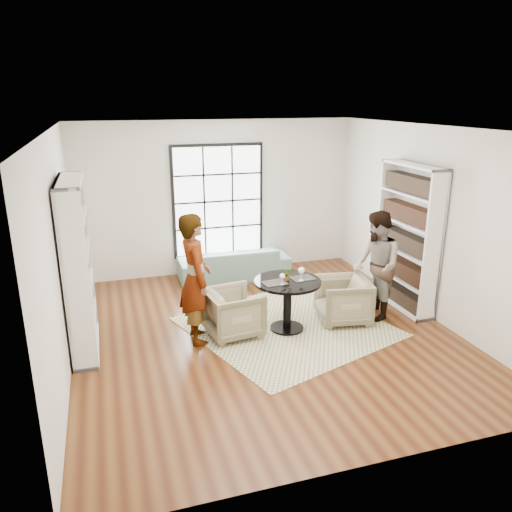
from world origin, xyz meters
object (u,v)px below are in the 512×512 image
object	(u,v)px
person_left	(195,279)
wine_glass_left	(282,277)
sofa	(234,263)
flower_centerpiece	(287,274)
armchair_right	(343,300)
armchair_left	(233,313)
wine_glass_right	(301,271)
pedestal_table	(287,294)
person_right	(376,266)

from	to	relation	value
person_left	wine_glass_left	xyz separation A→B (m)	(1.23, -0.21, -0.03)
sofa	flower_centerpiece	xyz separation A→B (m)	(0.19, -2.41, 0.59)
armchair_right	wine_glass_left	distance (m)	1.23
armchair_left	wine_glass_right	distance (m)	1.18
armchair_left	pedestal_table	bearing A→B (deg)	-102.93
person_right	flower_centerpiece	bearing A→B (deg)	-79.77
pedestal_table	wine_glass_right	bearing A→B (deg)	-20.50
pedestal_table	person_right	bearing A→B (deg)	0.83
armchair_left	flower_centerpiece	xyz separation A→B (m)	(0.81, -0.05, 0.54)
person_left	wine_glass_right	distance (m)	1.56
armchair_right	person_left	bearing A→B (deg)	-81.45
pedestal_table	armchair_left	world-z (taller)	pedestal_table
person_left	flower_centerpiece	xyz separation A→B (m)	(1.36, -0.05, -0.05)
pedestal_table	person_left	distance (m)	1.42
armchair_right	wine_glass_right	bearing A→B (deg)	-73.30
person_left	flower_centerpiece	bearing A→B (deg)	-92.79
armchair_right	person_left	world-z (taller)	person_left
sofa	person_left	xyz separation A→B (m)	(-1.17, -2.36, 0.64)
pedestal_table	person_right	distance (m)	1.52
person_left	wine_glass_right	size ratio (longest dim) A/B	8.82
wine_glass_left	flower_centerpiece	distance (m)	0.21
person_right	wine_glass_left	size ratio (longest dim) A/B	10.07
flower_centerpiece	wine_glass_left	bearing A→B (deg)	-128.01
wine_glass_right	flower_centerpiece	distance (m)	0.23
sofa	armchair_left	world-z (taller)	armchair_left
wine_glass_right	flower_centerpiece	world-z (taller)	wine_glass_right
armchair_left	person_left	size ratio (longest dim) A/B	0.41
wine_glass_left	wine_glass_right	distance (m)	0.33
person_left	armchair_right	bearing A→B (deg)	-92.10
pedestal_table	wine_glass_left	size ratio (longest dim) A/B	5.81
sofa	armchair_right	xyz separation A→B (m)	(1.14, -2.41, 0.05)
wine_glass_right	pedestal_table	bearing A→B (deg)	159.50
wine_glass_left	wine_glass_right	size ratio (longest dim) A/B	0.80
person_left	wine_glass_right	xyz separation A→B (m)	(1.56, -0.14, 0.00)
person_right	wine_glass_left	xyz separation A→B (m)	(-1.63, -0.16, 0.05)
pedestal_table	armchair_left	xyz separation A→B (m)	(-0.82, 0.07, -0.22)
pedestal_table	flower_centerpiece	xyz separation A→B (m)	(-0.01, 0.03, 0.32)
armchair_right	pedestal_table	bearing A→B (deg)	-78.88
pedestal_table	sofa	size ratio (longest dim) A/B	0.47
armchair_right	wine_glass_right	distance (m)	0.97
person_left	wine_glass_left	size ratio (longest dim) A/B	10.99
person_right	wine_glass_left	world-z (taller)	person_right
flower_centerpiece	wine_glass_right	bearing A→B (deg)	-26.00
person_left	wine_glass_left	distance (m)	1.25
armchair_left	armchair_right	distance (m)	1.77
wine_glass_left	flower_centerpiece	xyz separation A→B (m)	(0.13, 0.16, -0.03)
sofa	armchair_left	xyz separation A→B (m)	(-0.62, -2.36, 0.05)
person_right	flower_centerpiece	size ratio (longest dim) A/B	9.02
pedestal_table	flower_centerpiece	distance (m)	0.32
pedestal_table	armchair_right	distance (m)	0.97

